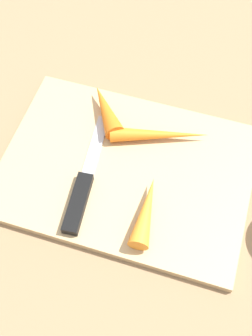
{
  "coord_description": "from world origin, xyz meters",
  "views": [
    {
      "loc": [
        -0.09,
        0.31,
        0.56
      ],
      "look_at": [
        0.0,
        0.0,
        0.01
      ],
      "focal_mm": 46.64,
      "sensor_mm": 36.0,
      "label": 1
    }
  ],
  "objects_px": {
    "knife": "(81,195)",
    "carrot_medium": "(146,211)",
    "carrot_longest": "(159,135)",
    "carrot_shortest": "(106,109)",
    "cutting_board": "(126,170)"
  },
  "relations": [
    {
      "from": "knife",
      "to": "carrot_shortest",
      "type": "xyz_separation_m",
      "value": [
        0.01,
        -0.14,
        0.01
      ]
    },
    {
      "from": "carrot_medium",
      "to": "knife",
      "type": "bearing_deg",
      "value": 85.96
    },
    {
      "from": "knife",
      "to": "carrot_longest",
      "type": "bearing_deg",
      "value": -37.31
    },
    {
      "from": "knife",
      "to": "carrot_shortest",
      "type": "distance_m",
      "value": 0.15
    },
    {
      "from": "knife",
      "to": "carrot_longest",
      "type": "xyz_separation_m",
      "value": [
        -0.08,
        -0.13,
        0.01
      ]
    },
    {
      "from": "cutting_board",
      "to": "carrot_shortest",
      "type": "xyz_separation_m",
      "value": [
        0.06,
        -0.08,
        0.02
      ]
    },
    {
      "from": "knife",
      "to": "carrot_longest",
      "type": "height_order",
      "value": "carrot_longest"
    },
    {
      "from": "cutting_board",
      "to": "carrot_longest",
      "type": "height_order",
      "value": "carrot_longest"
    },
    {
      "from": "carrot_shortest",
      "to": "carrot_medium",
      "type": "relative_size",
      "value": 0.94
    },
    {
      "from": "carrot_longest",
      "to": "carrot_medium",
      "type": "bearing_deg",
      "value": -100.02
    },
    {
      "from": "carrot_medium",
      "to": "cutting_board",
      "type": "bearing_deg",
      "value": 33.24
    },
    {
      "from": "carrot_longest",
      "to": "carrot_shortest",
      "type": "height_order",
      "value": "carrot_shortest"
    },
    {
      "from": "knife",
      "to": "carrot_medium",
      "type": "distance_m",
      "value": 0.09
    },
    {
      "from": "carrot_longest",
      "to": "carrot_shortest",
      "type": "xyz_separation_m",
      "value": [
        0.09,
        -0.02,
        0.0
      ]
    },
    {
      "from": "knife",
      "to": "carrot_medium",
      "type": "bearing_deg",
      "value": -95.45
    }
  ]
}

